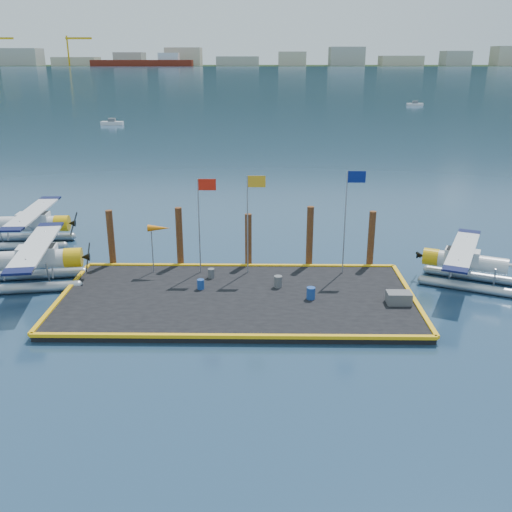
{
  "coord_description": "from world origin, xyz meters",
  "views": [
    {
      "loc": [
        1.49,
        -30.03,
        13.34
      ],
      "look_at": [
        1.05,
        2.0,
        2.13
      ],
      "focal_mm": 40.0,
      "sensor_mm": 36.0,
      "label": 1
    }
  ],
  "objects": [
    {
      "name": "piling_1",
      "position": [
        -4.0,
        5.4,
        2.1
      ],
      "size": [
        0.44,
        0.44,
        4.2
      ],
      "primitive_type": "cylinder",
      "color": "#462014",
      "rests_on": "ground"
    },
    {
      "name": "far_backdrop",
      "position": [
        239.91,
        1737.52,
        9.45
      ],
      "size": [
        3050.0,
        2050.0,
        810.0
      ],
      "color": "black",
      "rests_on": "ground"
    },
    {
      "name": "flagpole_red",
      "position": [
        -2.29,
        3.8,
        4.4
      ],
      "size": [
        1.14,
        0.08,
        6.0
      ],
      "color": "gray",
      "rests_on": "dock"
    },
    {
      "name": "crate",
      "position": [
        9.0,
        -0.93,
        0.73
      ],
      "size": [
        1.33,
        0.89,
        0.66
      ],
      "primitive_type": "cube",
      "color": "#505154",
      "rests_on": "dock"
    },
    {
      "name": "ground",
      "position": [
        0.0,
        0.0,
        0.0
      ],
      "size": [
        4000.0,
        4000.0,
        0.0
      ],
      "primitive_type": "plane",
      "color": "navy",
      "rests_on": "ground"
    },
    {
      "name": "piling_3",
      "position": [
        4.5,
        5.4,
        2.15
      ],
      "size": [
        0.44,
        0.44,
        4.3
      ],
      "primitive_type": "cylinder",
      "color": "#462014",
      "rests_on": "ground"
    },
    {
      "name": "piling_0",
      "position": [
        -8.5,
        5.4,
        2.0
      ],
      "size": [
        0.44,
        0.44,
        4.0
      ],
      "primitive_type": "cylinder",
      "color": "#462014",
      "rests_on": "ground"
    },
    {
      "name": "dock",
      "position": [
        0.0,
        0.0,
        0.2
      ],
      "size": [
        20.0,
        10.0,
        0.4
      ],
      "primitive_type": "cube",
      "color": "black",
      "rests_on": "ground"
    },
    {
      "name": "drum_0",
      "position": [
        -2.2,
        1.01,
        0.69
      ],
      "size": [
        0.42,
        0.42,
        0.59
      ],
      "primitive_type": "cylinder",
      "color": "navy",
      "rests_on": "dock"
    },
    {
      "name": "flagpole_blue",
      "position": [
        6.7,
        3.8,
        4.69
      ],
      "size": [
        1.14,
        0.08,
        6.5
      ],
      "color": "gray",
      "rests_on": "dock"
    },
    {
      "name": "drum_1",
      "position": [
        4.18,
        -0.37,
        0.74
      ],
      "size": [
        0.49,
        0.49,
        0.69
      ],
      "primitive_type": "cylinder",
      "color": "navy",
      "rests_on": "dock"
    },
    {
      "name": "seaplane_d",
      "position": [
        13.99,
        2.88,
        1.35
      ],
      "size": [
        8.05,
        8.45,
        3.1
      ],
      "rotation": [
        0.0,
        0.0,
        1.15
      ],
      "color": "#9398A0",
      "rests_on": "ground"
    },
    {
      "name": "dock_bumpers",
      "position": [
        0.0,
        0.0,
        0.49
      ],
      "size": [
        20.25,
        10.25,
        0.18
      ],
      "primitive_type": null,
      "color": "#EFAE0E",
      "rests_on": "dock"
    },
    {
      "name": "piling_2",
      "position": [
        0.5,
        5.4,
        1.9
      ],
      "size": [
        0.44,
        0.44,
        3.8
      ],
      "primitive_type": "cylinder",
      "color": "#462014",
      "rests_on": "ground"
    },
    {
      "name": "drum_2",
      "position": [
        2.37,
        1.38,
        0.74
      ],
      "size": [
        0.49,
        0.49,
        0.69
      ],
      "primitive_type": "cylinder",
      "color": "#505154",
      "rests_on": "dock"
    },
    {
      "name": "seaplane_c",
      "position": [
        -15.89,
        10.24,
        1.51
      ],
      "size": [
        8.86,
        9.76,
        3.47
      ],
      "rotation": [
        0.0,
        0.0,
        -1.51
      ],
      "color": "#9398A0",
      "rests_on": "ground"
    },
    {
      "name": "drum_5",
      "position": [
        -1.74,
        2.83,
        0.69
      ],
      "size": [
        0.42,
        0.42,
        0.59
      ],
      "primitive_type": "cylinder",
      "color": "#505154",
      "rests_on": "dock"
    },
    {
      "name": "flagpole_yellow",
      "position": [
        0.7,
        3.8,
        4.51
      ],
      "size": [
        1.14,
        0.08,
        6.2
      ],
      "color": "gray",
      "rests_on": "dock"
    },
    {
      "name": "windsock",
      "position": [
        -5.03,
        3.8,
        3.23
      ],
      "size": [
        1.4,
        0.44,
        3.12
      ],
      "color": "gray",
      "rests_on": "dock"
    },
    {
      "name": "seaplane_b",
      "position": [
        -12.63,
        2.36,
        1.53
      ],
      "size": [
        9.06,
        9.94,
        3.51
      ],
      "rotation": [
        0.0,
        0.0,
        -1.41
      ],
      "color": "#9398A0",
      "rests_on": "ground"
    },
    {
      "name": "piling_4",
      "position": [
        8.5,
        5.4,
        2.0
      ],
      "size": [
        0.44,
        0.44,
        4.0
      ],
      "primitive_type": "cylinder",
      "color": "#462014",
      "rests_on": "ground"
    }
  ]
}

